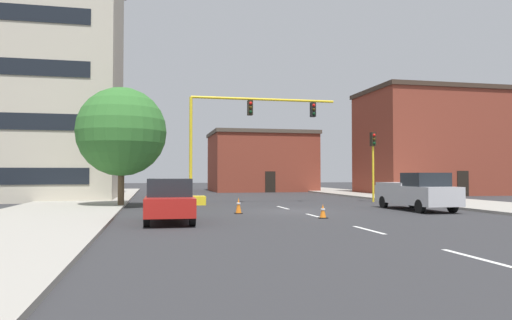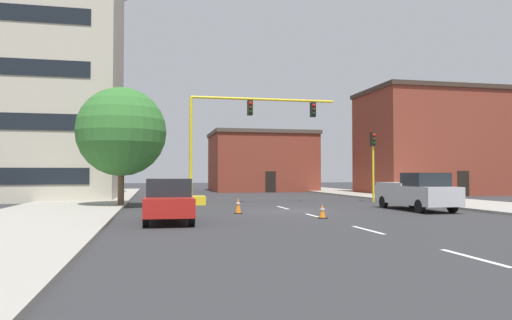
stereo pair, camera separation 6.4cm
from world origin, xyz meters
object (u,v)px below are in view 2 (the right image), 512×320
(traffic_signal_gantry, at_px, (213,168))
(traffic_cone_roadside_b, at_px, (322,211))
(traffic_light_pole_right, at_px, (373,151))
(traffic_cone_roadside_a, at_px, (238,206))
(pickup_truck_silver, at_px, (416,192))
(sedan_red_near_left, at_px, (169,200))
(tree_left_near, at_px, (121,132))

(traffic_signal_gantry, distance_m, traffic_cone_roadside_b, 10.95)
(traffic_light_pole_right, distance_m, traffic_cone_roadside_b, 13.51)
(traffic_light_pole_right, xyz_separation_m, traffic_cone_roadside_a, (-10.79, -7.55, -3.14))
(traffic_cone_roadside_b, bearing_deg, traffic_light_pole_right, 54.45)
(pickup_truck_silver, xyz_separation_m, sedan_red_near_left, (-13.01, -3.51, -0.09))
(traffic_light_pole_right, xyz_separation_m, pickup_truck_silver, (-1.19, -7.44, -2.55))
(tree_left_near, height_order, traffic_cone_roadside_a, tree_left_near)
(tree_left_near, distance_m, sedan_red_near_left, 10.02)
(traffic_signal_gantry, height_order, traffic_cone_roadside_a, traffic_signal_gantry)
(traffic_light_pole_right, relative_size, traffic_cone_roadside_a, 6.08)
(traffic_cone_roadside_b, bearing_deg, pickup_truck_silver, 26.63)
(traffic_signal_gantry, bearing_deg, pickup_truck_silver, -34.82)
(traffic_light_pole_right, relative_size, tree_left_near, 0.69)
(traffic_light_pole_right, bearing_deg, traffic_cone_roadside_b, -125.55)
(traffic_cone_roadside_a, distance_m, traffic_cone_roadside_b, 4.44)
(pickup_truck_silver, height_order, traffic_cone_roadside_a, pickup_truck_silver)
(traffic_signal_gantry, distance_m, pickup_truck_silver, 12.23)
(traffic_signal_gantry, bearing_deg, tree_left_near, -165.89)
(tree_left_near, distance_m, traffic_cone_roadside_a, 9.07)
(sedan_red_near_left, distance_m, traffic_cone_roadside_b, 6.60)
(pickup_truck_silver, bearing_deg, traffic_cone_roadside_a, -179.36)
(sedan_red_near_left, bearing_deg, traffic_signal_gantry, 73.83)
(traffic_signal_gantry, relative_size, traffic_cone_roadside_a, 13.10)
(traffic_light_pole_right, bearing_deg, tree_left_near, -173.54)
(traffic_signal_gantry, height_order, sedan_red_near_left, traffic_signal_gantry)
(traffic_light_pole_right, height_order, traffic_cone_roadside_a, traffic_light_pole_right)
(traffic_signal_gantry, xyz_separation_m, traffic_cone_roadside_b, (3.53, -10.17, -2.02))
(pickup_truck_silver, xyz_separation_m, traffic_cone_roadside_a, (-9.60, -0.11, -0.59))
(tree_left_near, distance_m, traffic_cone_roadside_b, 13.23)
(tree_left_near, relative_size, traffic_cone_roadside_b, 11.23)
(tree_left_near, xyz_separation_m, traffic_cone_roadside_b, (9.02, -8.79, -4.06))
(traffic_light_pole_right, distance_m, tree_left_near, 16.77)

